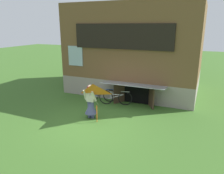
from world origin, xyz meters
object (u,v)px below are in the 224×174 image
bicycle_silver (115,98)px  bicycle_blue (101,95)px  person (91,104)px  kite (93,95)px

bicycle_silver → bicycle_blue: bicycle_silver is taller
bicycle_blue → bicycle_silver: bearing=-27.4°
person → bicycle_blue: size_ratio=0.97×
person → kite: 0.96m
kite → bicycle_blue: size_ratio=1.04×
person → kite: (0.44, -0.56, 0.64)m
bicycle_silver → bicycle_blue: (-0.91, 0.15, -0.02)m
person → bicycle_silver: bearing=97.1°
kite → bicycle_silver: bearing=91.7°
kite → bicycle_silver: (-0.07, 2.48, -0.90)m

